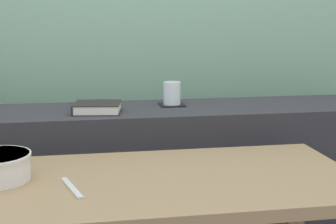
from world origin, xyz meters
TOP-DOWN VIEW (x-y plane):
  - dark_console_ledge at (0.00, 0.55)m, footprint 2.80×0.38m
  - breakfast_table at (-0.04, -0.03)m, footprint 1.20×0.57m
  - coaster_square at (0.13, 0.59)m, footprint 0.10×0.10m
  - juice_glass at (0.13, 0.59)m, footprint 0.07×0.07m
  - closed_book at (-0.18, 0.50)m, footprint 0.20×0.17m
  - fork_utensil at (-0.27, -0.08)m, footprint 0.06×0.17m

SIDE VIEW (x-z plane):
  - dark_console_ledge at x=0.00m, z-range 0.00..0.78m
  - breakfast_table at x=-0.04m, z-range 0.23..0.92m
  - fork_utensil at x=-0.27m, z-range 0.69..0.70m
  - coaster_square at x=0.13m, z-range 0.78..0.79m
  - closed_book at x=-0.18m, z-range 0.78..0.82m
  - juice_glass at x=0.13m, z-range 0.78..0.88m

